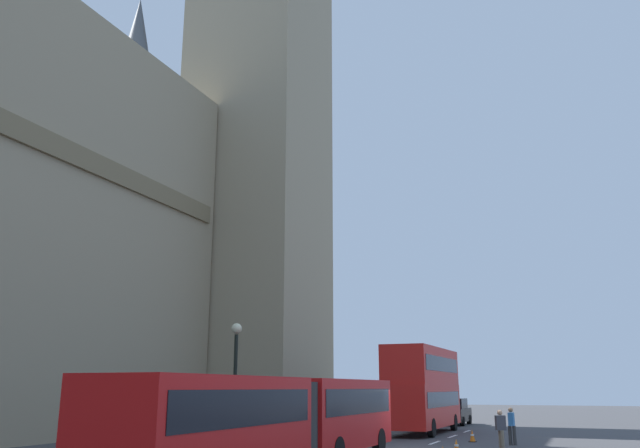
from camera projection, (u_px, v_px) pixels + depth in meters
name	position (u px, v px, depth m)	size (l,w,h in m)	color
articulated_bus	(281.00, 415.00, 20.67)	(16.66, 2.54, 2.90)	red
double_decker_bus	(423.00, 386.00, 38.65)	(9.85, 2.54, 4.90)	red
sedan_lead	(454.00, 412.00, 46.84)	(4.40, 1.86, 1.85)	black
traffic_cone_middle	(456.00, 447.00, 26.18)	(0.36, 0.36, 0.58)	black
traffic_cone_east	(472.00, 436.00, 31.99)	(0.36, 0.36, 0.58)	black
street_lamp	(235.00, 376.00, 27.10)	(0.44, 0.44, 5.27)	black
pedestrian_near_cones	(501.00, 429.00, 27.19)	(0.40, 0.47, 1.69)	#726651
pedestrian_by_kerb	(512.00, 425.00, 30.35)	(0.42, 0.36, 1.69)	#333333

